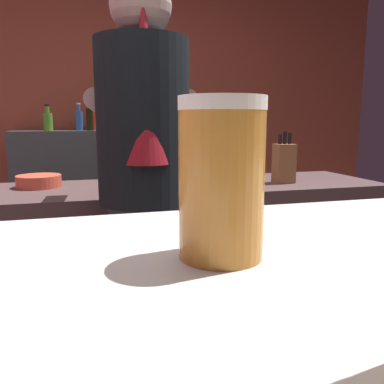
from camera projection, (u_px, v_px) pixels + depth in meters
The scene contains 12 objects.
wall_back at pixel (93, 105), 3.34m from camera, with size 5.20×0.10×2.70m, color brown.
prep_counter at pixel (178, 270), 2.08m from camera, with size 2.10×0.60×0.90m, color #483434.
back_shelf at pixel (74, 203), 3.16m from camera, with size 0.87×0.36×1.15m, color #373F40.
bartender at pixel (144, 179), 1.49m from camera, with size 0.44×0.52×1.72m.
knife_block at pixel (284, 163), 2.05m from camera, with size 0.10×0.08×0.26m.
mixing_bowl at pixel (39, 181), 1.92m from camera, with size 0.21×0.21×0.06m, color #C74A35.
chefs_knife at pixel (189, 185), 1.96m from camera, with size 0.24×0.03×0.01m, color silver.
pint_glass_near at pixel (221, 179), 0.36m from camera, with size 0.08×0.08×0.15m.
bottle_soy at pixel (48, 121), 2.92m from camera, with size 0.07×0.07×0.19m.
bottle_olive_oil at pixel (79, 120), 3.10m from camera, with size 0.06×0.06×0.21m.
bottle_hot_sauce at pixel (90, 118), 3.02m from camera, with size 0.05×0.05×0.24m.
bottle_vinegar at pixel (93, 121), 3.15m from camera, with size 0.06×0.06×0.18m.
Camera 1 is at (-0.10, -1.31, 1.22)m, focal length 37.15 mm.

